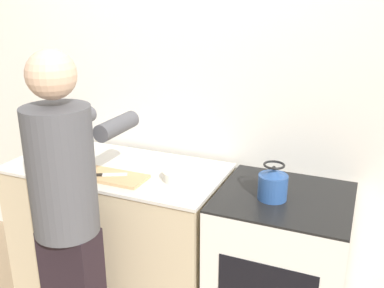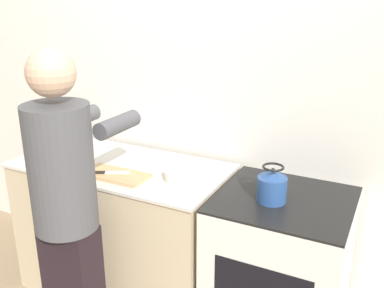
{
  "view_description": "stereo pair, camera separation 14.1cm",
  "coord_description": "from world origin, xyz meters",
  "px_view_note": "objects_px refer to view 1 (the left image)",
  "views": [
    {
      "loc": [
        1.02,
        -1.74,
        1.9
      ],
      "look_at": [
        0.19,
        0.23,
        1.16
      ],
      "focal_mm": 40.0,
      "sensor_mm": 36.0,
      "label": 1
    },
    {
      "loc": [
        1.15,
        -1.68,
        1.9
      ],
      "look_at": [
        0.19,
        0.23,
        1.16
      ],
      "focal_mm": 40.0,
      "sensor_mm": 36.0,
      "label": 2
    }
  ],
  "objects_px": {
    "kettle": "(273,184)",
    "bowl_prep": "(177,176)",
    "knife": "(106,175)",
    "canister_jar": "(64,131)",
    "cutting_board": "(113,177)",
    "oven": "(279,268)",
    "person": "(67,204)"
  },
  "relations": [
    {
      "from": "person",
      "to": "kettle",
      "type": "bearing_deg",
      "value": 28.21
    },
    {
      "from": "bowl_prep",
      "to": "canister_jar",
      "type": "bearing_deg",
      "value": 165.51
    },
    {
      "from": "bowl_prep",
      "to": "knife",
      "type": "bearing_deg",
      "value": -160.4
    },
    {
      "from": "oven",
      "to": "bowl_prep",
      "type": "height_order",
      "value": "bowl_prep"
    },
    {
      "from": "oven",
      "to": "knife",
      "type": "xyz_separation_m",
      "value": [
        -0.99,
        -0.18,
        0.48
      ]
    },
    {
      "from": "kettle",
      "to": "canister_jar",
      "type": "height_order",
      "value": "kettle"
    },
    {
      "from": "oven",
      "to": "knife",
      "type": "height_order",
      "value": "knife"
    },
    {
      "from": "kettle",
      "to": "bowl_prep",
      "type": "distance_m",
      "value": 0.55
    },
    {
      "from": "knife",
      "to": "oven",
      "type": "bearing_deg",
      "value": -16.68
    },
    {
      "from": "oven",
      "to": "cutting_board",
      "type": "height_order",
      "value": "cutting_board"
    },
    {
      "from": "kettle",
      "to": "cutting_board",
      "type": "bearing_deg",
      "value": -172.89
    },
    {
      "from": "kettle",
      "to": "canister_jar",
      "type": "relative_size",
      "value": 1.05
    },
    {
      "from": "knife",
      "to": "kettle",
      "type": "relative_size",
      "value": 1.13
    },
    {
      "from": "knife",
      "to": "kettle",
      "type": "xyz_separation_m",
      "value": [
        0.93,
        0.12,
        0.06
      ]
    },
    {
      "from": "person",
      "to": "knife",
      "type": "xyz_separation_m",
      "value": [
        -0.01,
        0.37,
        0.01
      ]
    },
    {
      "from": "person",
      "to": "cutting_board",
      "type": "distance_m",
      "value": 0.38
    },
    {
      "from": "knife",
      "to": "cutting_board",
      "type": "bearing_deg",
      "value": -8.33
    },
    {
      "from": "cutting_board",
      "to": "bowl_prep",
      "type": "relative_size",
      "value": 2.35
    },
    {
      "from": "oven",
      "to": "person",
      "type": "relative_size",
      "value": 0.54
    },
    {
      "from": "kettle",
      "to": "bowl_prep",
      "type": "bearing_deg",
      "value": 178.65
    },
    {
      "from": "person",
      "to": "bowl_prep",
      "type": "height_order",
      "value": "person"
    },
    {
      "from": "kettle",
      "to": "canister_jar",
      "type": "xyz_separation_m",
      "value": [
        -1.54,
        0.27,
        0.02
      ]
    },
    {
      "from": "knife",
      "to": "bowl_prep",
      "type": "height_order",
      "value": "bowl_prep"
    },
    {
      "from": "knife",
      "to": "bowl_prep",
      "type": "bearing_deg",
      "value": -7.57
    },
    {
      "from": "knife",
      "to": "canister_jar",
      "type": "relative_size",
      "value": 1.18
    },
    {
      "from": "kettle",
      "to": "bowl_prep",
      "type": "relative_size",
      "value": 1.17
    },
    {
      "from": "oven",
      "to": "person",
      "type": "bearing_deg",
      "value": -150.5
    },
    {
      "from": "cutting_board",
      "to": "kettle",
      "type": "height_order",
      "value": "kettle"
    },
    {
      "from": "cutting_board",
      "to": "person",
      "type": "bearing_deg",
      "value": -93.53
    },
    {
      "from": "knife",
      "to": "bowl_prep",
      "type": "relative_size",
      "value": 1.32
    },
    {
      "from": "cutting_board",
      "to": "knife",
      "type": "height_order",
      "value": "knife"
    },
    {
      "from": "cutting_board",
      "to": "kettle",
      "type": "xyz_separation_m",
      "value": [
        0.9,
        0.11,
        0.07
      ]
    }
  ]
}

